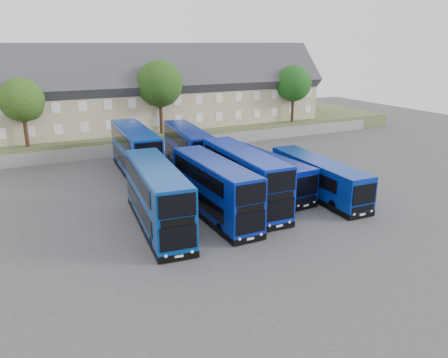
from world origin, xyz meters
TOP-DOWN VIEW (x-y plane):
  - ground at (0.00, 0.00)m, footprint 120.00×120.00m
  - retaining_wall at (0.00, 24.00)m, footprint 70.00×0.40m
  - earth_bank at (0.00, 34.00)m, footprint 80.00×20.00m
  - terrace_row at (0.00, 30.00)m, footprint 54.00×10.40m
  - dd_front_left at (-6.50, 1.25)m, footprint 3.84×12.00m
  - dd_front_mid at (-1.81, 1.28)m, footprint 2.69×11.36m
  - dd_front_right at (1.48, 2.48)m, footprint 3.19×11.92m
  - dd_rear_left at (-4.26, 15.24)m, footprint 3.54×12.46m
  - dd_rear_right at (1.27, 14.44)m, footprint 3.77×11.63m
  - coach_east_a at (5.09, 5.25)m, footprint 3.45×12.43m
  - coach_east_b at (8.55, 1.60)m, footprint 3.06×12.19m
  - tree_west at (-13.85, 25.10)m, footprint 4.80×4.80m
  - tree_mid at (2.15, 25.60)m, footprint 5.76×5.76m
  - tree_east at (22.15, 25.10)m, footprint 5.12×5.12m
  - tree_far at (28.15, 32.10)m, footprint 5.44×5.44m

SIDE VIEW (x-z plane):
  - ground at x=0.00m, z-range 0.00..0.00m
  - retaining_wall at x=0.00m, z-range 0.00..1.50m
  - earth_bank at x=0.00m, z-range 0.00..2.00m
  - coach_east_b at x=8.55m, z-range -0.03..3.27m
  - coach_east_a at x=5.09m, z-range -0.03..3.32m
  - dd_front_mid at x=-1.81m, z-range -0.04..4.47m
  - dd_rear_right at x=1.27m, z-range -0.04..4.50m
  - dd_front_left at x=-6.50m, z-range -0.04..4.65m
  - dd_front_right at x=1.48m, z-range -0.04..4.66m
  - dd_rear_left at x=-4.26m, z-range -0.04..4.86m
  - terrace_row at x=0.00m, z-range 1.00..12.20m
  - tree_west at x=-13.85m, z-range 3.23..10.88m
  - tree_east at x=22.15m, z-range 3.31..11.47m
  - tree_far at x=28.15m, z-range 3.39..12.06m
  - tree_mid at x=2.15m, z-range 3.48..12.66m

